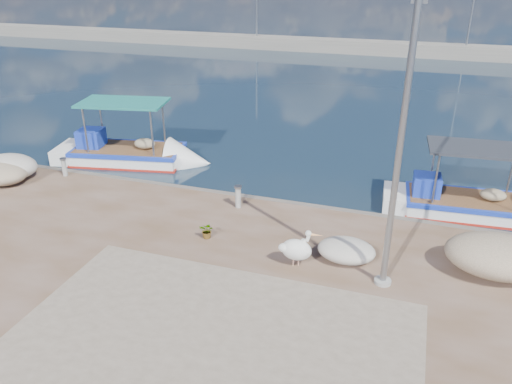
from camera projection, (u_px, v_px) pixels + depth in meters
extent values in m
plane|color=#162635|center=(212.00, 292.00, 13.48)|extent=(1400.00, 1400.00, 0.00)
cube|color=gray|center=(198.00, 363.00, 10.39)|extent=(9.00, 7.00, 0.01)
cube|color=gray|center=(376.00, 48.00, 47.65)|extent=(120.00, 2.20, 1.20)
cylinder|color=gray|center=(257.00, 7.00, 49.66)|extent=(0.16, 0.16, 7.00)
cylinder|color=gray|center=(472.00, 13.00, 43.92)|extent=(0.16, 0.16, 7.00)
cube|color=white|center=(129.00, 160.00, 22.20)|extent=(6.89, 3.39, 1.08)
cube|color=#1A36AE|center=(128.00, 149.00, 21.99)|extent=(5.09, 3.10, 0.16)
cube|color=#9E1D13|center=(130.00, 161.00, 22.22)|extent=(5.09, 3.08, 0.14)
cube|color=#1A36AE|center=(91.00, 138.00, 22.00)|extent=(1.20, 1.20, 0.80)
cube|color=#196561|center=(123.00, 103.00, 21.11)|extent=(3.96, 2.71, 0.09)
cube|color=white|center=(467.00, 211.00, 17.65)|extent=(6.10, 2.39, 0.98)
cube|color=#1A36AE|center=(469.00, 200.00, 17.47)|extent=(4.44, 2.33, 0.14)
cube|color=#9E1D13|center=(467.00, 212.00, 17.68)|extent=(4.44, 2.31, 0.12)
cube|color=#1A36AE|center=(427.00, 185.00, 17.63)|extent=(0.99, 0.99, 0.72)
cube|color=#23272E|center=(480.00, 149.00, 16.67)|extent=(3.41, 2.10, 0.08)
cylinder|color=tan|center=(293.00, 261.00, 13.68)|extent=(0.04, 0.04, 0.28)
cylinder|color=tan|center=(299.00, 261.00, 13.67)|extent=(0.04, 0.04, 0.28)
ellipsoid|color=silver|center=(296.00, 250.00, 13.53)|extent=(0.94, 0.71, 0.60)
cylinder|color=silver|center=(307.00, 240.00, 13.39)|extent=(0.22, 0.16, 0.51)
sphere|color=silver|center=(308.00, 233.00, 13.29)|extent=(0.17, 0.17, 0.17)
cone|color=#F3A55E|center=(316.00, 235.00, 13.29)|extent=(0.42, 0.19, 0.12)
cylinder|color=gray|center=(399.00, 157.00, 11.52)|extent=(0.16, 0.16, 7.00)
cylinder|color=gray|center=(383.00, 281.00, 12.97)|extent=(0.44, 0.44, 0.10)
cube|color=gray|center=(420.00, 0.00, 10.67)|extent=(0.35, 0.18, 0.12)
cylinder|color=gray|center=(238.00, 197.00, 16.83)|extent=(0.19, 0.19, 0.75)
cylinder|color=gray|center=(238.00, 187.00, 16.67)|extent=(0.26, 0.26, 0.06)
cylinder|color=gray|center=(64.00, 167.00, 19.34)|extent=(0.18, 0.18, 0.70)
cylinder|color=gray|center=(63.00, 159.00, 19.19)|extent=(0.24, 0.24, 0.06)
imported|color=#33722D|center=(207.00, 231.00, 15.00)|extent=(0.49, 0.43, 0.50)
ellipsoid|color=#BDA68C|center=(497.00, 256.00, 13.19)|extent=(2.68, 1.91, 1.05)
ellipsoid|color=#BAB5AC|center=(346.00, 250.00, 13.88)|extent=(1.61, 1.21, 0.60)
ellipsoid|color=#BDA68C|center=(1.00, 173.00, 18.66)|extent=(2.06, 1.60, 0.80)
ellipsoid|color=#BAB5AC|center=(10.00, 166.00, 19.17)|extent=(2.20, 1.60, 0.90)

